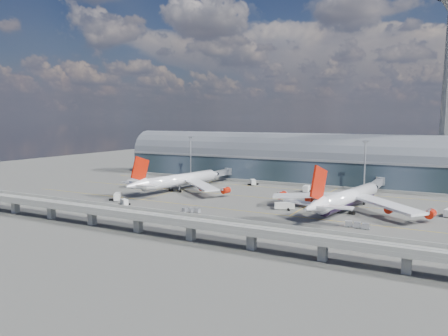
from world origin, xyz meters
The scene contains 18 objects.
ground centered at (0.00, 0.00, 0.00)m, with size 500.00×500.00×0.00m, color #474744.
taxi_lines centered at (0.00, 22.11, 0.01)m, with size 200.00×80.12×0.01m.
terminal centered at (0.00, 77.99, 11.34)m, with size 200.00×30.00×28.00m.
guideway centered at (0.00, -55.00, 5.29)m, with size 220.00×8.50×7.20m.
floodlight_mast_left centered at (-50.00, 55.00, 13.63)m, with size 3.00×0.70×25.70m.
floodlight_mast_right centered at (50.00, 55.00, 13.63)m, with size 3.00×0.70×25.70m.
airliner_left centered at (-33.23, 15.96, 5.64)m, with size 61.37×64.60×19.74m.
airliner_right centered at (52.35, 6.40, 5.45)m, with size 63.01×65.93×21.00m.
jet_bridge_left centered at (-29.37, 53.12, 5.18)m, with size 4.40×28.00×7.25m.
jet_bridge_right centered at (56.16, 51.18, 5.18)m, with size 4.40×32.00×7.25m.
service_truck_0 centered at (-43.51, -16.06, 1.61)m, with size 6.32×7.57×3.11m.
service_truck_1 centered at (-33.14, -23.51, 1.32)m, with size 4.96×4.01×2.62m.
service_truck_2 centered at (29.21, 0.13, 1.51)m, with size 8.14×5.73×2.89m.
service_truck_4 centered at (24.36, 44.52, 1.63)m, with size 3.19×5.79×3.24m.
service_truck_5 centered at (-8.32, 52.83, 1.56)m, with size 5.42×6.63×3.05m.
cargo_train_0 centered at (-0.72, -22.14, 0.87)m, with size 7.62×3.74×1.67m.
cargo_train_1 centered at (3.55, -35.91, 0.90)m, with size 7.85×2.37×1.73m.
cargo_train_2 centered at (60.99, -16.48, 0.99)m, with size 8.63×3.03×1.89m.
Camera 1 is at (88.89, -162.76, 36.37)m, focal length 35.00 mm.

